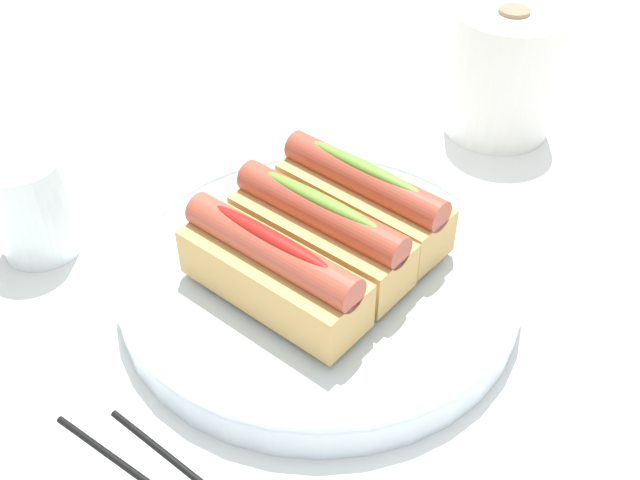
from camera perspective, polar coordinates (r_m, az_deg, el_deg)
ground_plane at (r=0.61m, az=0.92°, el=-3.79°), size 2.40×2.40×0.00m
serving_bowl at (r=0.60m, az=0.00°, el=-2.64°), size 0.32×0.32×0.03m
hotdog_front at (r=0.54m, az=-3.72°, el=-2.31°), size 0.16×0.09×0.06m
hotdog_back at (r=0.57m, az=0.00°, el=0.60°), size 0.16×0.09×0.06m
hotdog_side at (r=0.60m, az=3.32°, el=3.20°), size 0.16×0.10×0.06m
water_glass at (r=0.67m, az=-21.19°, el=2.05°), size 0.07×0.07×0.09m
paper_towel_roll at (r=0.80m, az=13.96°, el=12.34°), size 0.11×0.11×0.13m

